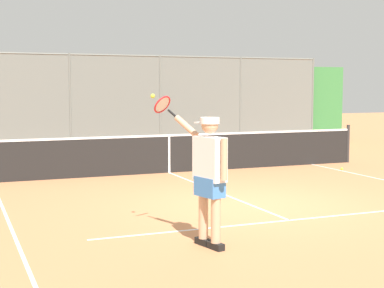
% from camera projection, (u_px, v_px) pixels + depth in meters
% --- Properties ---
extents(ground_plane, '(60.00, 60.00, 0.00)m').
position_uv_depth(ground_plane, '(250.00, 205.00, 10.77)').
color(ground_plane, '#C67A4C').
extents(court_line_markings, '(8.46, 10.40, 0.01)m').
position_uv_depth(court_line_markings, '(299.00, 224.00, 9.23)').
color(court_line_markings, white).
rests_on(court_line_markings, ground).
extents(fence_backdrop, '(18.07, 1.37, 3.20)m').
position_uv_depth(fence_backdrop, '(112.00, 108.00, 19.88)').
color(fence_backdrop, slate).
rests_on(fence_backdrop, ground).
extents(tennis_net, '(10.87, 0.09, 1.07)m').
position_uv_depth(tennis_net, '(169.00, 153.00, 14.72)').
color(tennis_net, '#2D2D2D').
rests_on(tennis_net, ground).
extents(tennis_player, '(0.71, 1.35, 2.05)m').
position_uv_depth(tennis_player, '(209.00, 170.00, 7.84)').
color(tennis_player, black).
rests_on(tennis_player, ground).
extents(tennis_ball_by_sideline, '(0.07, 0.07, 0.07)m').
position_uv_depth(tennis_ball_by_sideline, '(342.00, 169.00, 15.22)').
color(tennis_ball_by_sideline, '#CCDB33').
rests_on(tennis_ball_by_sideline, ground).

